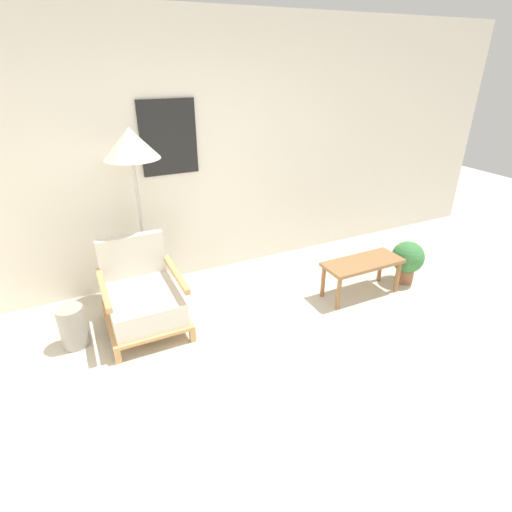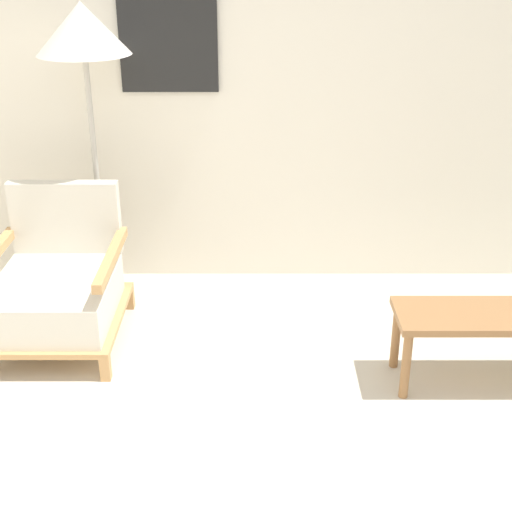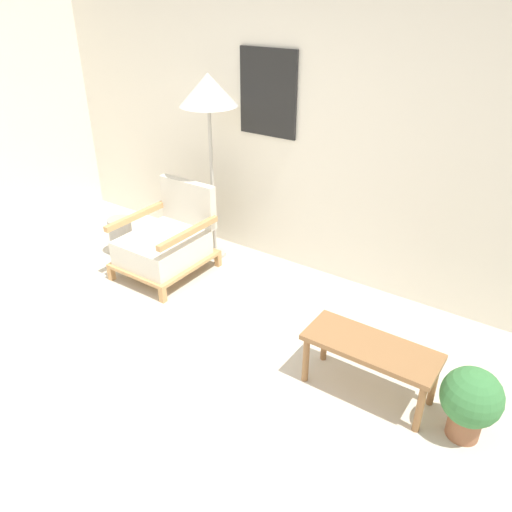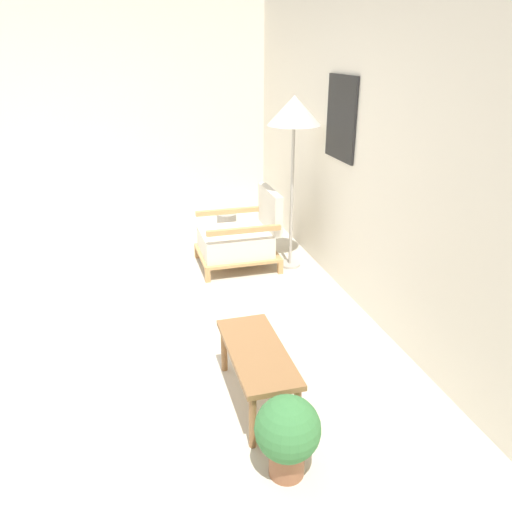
{
  "view_description": "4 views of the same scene",
  "coord_description": "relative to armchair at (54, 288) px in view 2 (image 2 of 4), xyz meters",
  "views": [
    {
      "loc": [
        -1.4,
        -1.63,
        2.25
      ],
      "look_at": [
        0.1,
        1.45,
        0.55
      ],
      "focal_mm": 28.0,
      "sensor_mm": 36.0,
      "label": 1
    },
    {
      "loc": [
        0.09,
        -1.82,
        2.03
      ],
      "look_at": [
        0.1,
        1.45,
        0.55
      ],
      "focal_mm": 50.0,
      "sensor_mm": 36.0,
      "label": 2
    },
    {
      "loc": [
        1.99,
        -1.28,
        2.36
      ],
      "look_at": [
        0.1,
        1.45,
        0.55
      ],
      "focal_mm": 35.0,
      "sensor_mm": 36.0,
      "label": 3
    },
    {
      "loc": [
        3.72,
        0.44,
        2.13
      ],
      "look_at": [
        0.1,
        1.45,
        0.55
      ],
      "focal_mm": 35.0,
      "sensor_mm": 36.0,
      "label": 4
    }
  ],
  "objects": [
    {
      "name": "wall_back",
      "position": [
        0.97,
        0.83,
        1.05
      ],
      "size": [
        8.0,
        0.09,
        2.7
      ],
      "color": "silver",
      "rests_on": "ground_plane"
    },
    {
      "name": "armchair",
      "position": [
        0.0,
        0.0,
        0.0
      ],
      "size": [
        0.69,
        0.8,
        0.79
      ],
      "color": "tan",
      "rests_on": "ground_plane"
    },
    {
      "name": "floor_lamp",
      "position": [
        0.15,
        0.49,
        1.23
      ],
      "size": [
        0.5,
        0.5,
        1.72
      ],
      "color": "#B7B2A8",
      "rests_on": "ground_plane"
    },
    {
      "name": "coffee_table",
      "position": [
        2.16,
        -0.43,
        0.02
      ],
      "size": [
        0.85,
        0.35,
        0.39
      ],
      "color": "olive",
      "rests_on": "ground_plane"
    }
  ]
}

